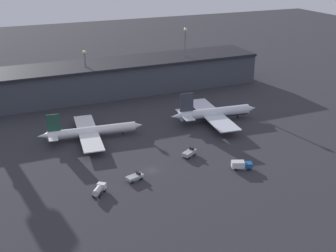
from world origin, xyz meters
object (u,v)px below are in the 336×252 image
airplane_0 (91,131)px  service_vehicle_2 (99,189)px  airplane_1 (214,113)px  service_vehicle_1 (189,153)px  service_vehicle_3 (241,165)px  service_vehicle_0 (135,177)px

airplane_0 → service_vehicle_2: size_ratio=7.01×
airplane_1 → service_vehicle_1: (-22.69, -24.40, -2.20)m
airplane_1 → airplane_0: bearing=-177.5°
airplane_1 → service_vehicle_2: size_ratio=6.80×
airplane_1 → service_vehicle_2: 67.12m
airplane_0 → airplane_1: size_ratio=1.03×
airplane_0 → service_vehicle_3: 56.55m
airplane_0 → service_vehicle_1: 38.40m
airplane_1 → service_vehicle_1: airplane_1 is taller
service_vehicle_0 → service_vehicle_2: (-11.96, -3.45, 0.40)m
service_vehicle_0 → airplane_1: bearing=19.6°
service_vehicle_1 → service_vehicle_2: size_ratio=1.10×
service_vehicle_2 → service_vehicle_3: size_ratio=0.80×
airplane_0 → service_vehicle_1: bearing=-39.4°
airplane_1 → service_vehicle_3: (-11.65, -38.97, -1.89)m
service_vehicle_0 → service_vehicle_1: size_ratio=0.95×
airplane_0 → service_vehicle_0: bearing=-76.2°
airplane_1 → service_vehicle_3: 40.72m
service_vehicle_0 → service_vehicle_3: size_ratio=0.83×
service_vehicle_3 → service_vehicle_2: bearing=-162.5°
airplane_1 → service_vehicle_1: bearing=-127.2°
service_vehicle_1 → service_vehicle_0: bearing=169.5°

